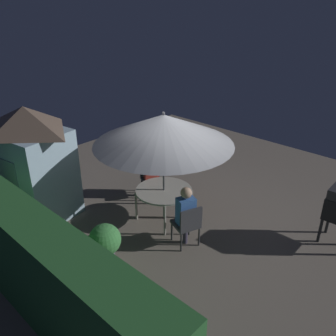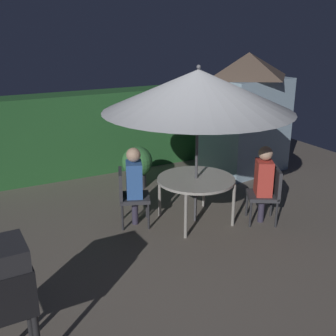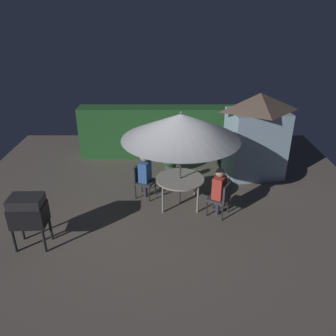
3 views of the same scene
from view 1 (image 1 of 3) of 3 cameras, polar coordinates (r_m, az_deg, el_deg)
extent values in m
plane|color=#6B6056|center=(8.01, 3.29, -8.08)|extent=(11.00, 11.00, 0.00)
cube|color=#28602D|center=(5.77, -20.16, -14.83)|extent=(5.65, 0.68, 1.70)
cube|color=#9EBCD1|center=(8.27, -20.68, -0.78)|extent=(1.74, 1.43, 1.98)
pyramid|color=brown|center=(7.83, -22.09, 7.39)|extent=(1.85, 1.51, 0.51)
cube|color=gray|center=(8.09, -23.92, -3.76)|extent=(0.66, 0.12, 1.55)
cylinder|color=#B2ADA3|center=(7.63, -0.67, -3.65)|extent=(1.23, 1.23, 0.04)
cylinder|color=gray|center=(7.85, 3.80, -5.88)|extent=(0.05, 0.05, 0.69)
cylinder|color=gray|center=(8.34, -0.77, -3.79)|extent=(0.05, 0.05, 0.69)
cylinder|color=gray|center=(7.31, -0.52, -8.49)|extent=(0.05, 0.05, 0.69)
cylinder|color=gray|center=(7.83, -5.12, -6.05)|extent=(0.05, 0.05, 0.69)
cylinder|color=#4C4C51|center=(7.40, -0.69, -0.33)|extent=(0.04, 0.04, 2.40)
cone|color=gray|center=(7.05, -0.73, 6.22)|extent=(2.85, 2.85, 0.61)
sphere|color=#4C4C51|center=(6.95, -0.74, 8.83)|extent=(0.06, 0.06, 0.06)
cylinder|color=#262628|center=(8.12, 24.36, -7.83)|extent=(0.06, 0.06, 0.55)
cylinder|color=#262628|center=(7.78, 23.27, -9.18)|extent=(0.06, 0.06, 0.55)
cube|color=#38383D|center=(8.65, -2.68, -1.88)|extent=(0.63, 0.63, 0.06)
cube|color=#38383D|center=(8.73, -3.07, 0.04)|extent=(0.27, 0.42, 0.45)
cylinder|color=#2C2C30|center=(8.97, -1.75, -2.41)|extent=(0.04, 0.04, 0.45)
cylinder|color=#2C2C30|center=(8.88, -4.23, -2.77)|extent=(0.04, 0.04, 0.45)
cylinder|color=#2C2C30|center=(8.63, -1.02, -3.61)|extent=(0.04, 0.04, 0.45)
cylinder|color=#2C2C30|center=(8.54, -3.60, -3.99)|extent=(0.04, 0.04, 0.45)
cube|color=#38383D|center=(7.04, 2.82, -8.97)|extent=(0.59, 0.59, 0.06)
cube|color=#38383D|center=(6.76, 3.73, -8.31)|extent=(0.21, 0.45, 0.45)
cylinder|color=#2C2C30|center=(6.95, 2.12, -11.76)|extent=(0.04, 0.04, 0.45)
cylinder|color=#2C2C30|center=(7.12, 5.01, -10.85)|extent=(0.04, 0.04, 0.45)
cylinder|color=#2C2C30|center=(7.24, 0.60, -10.04)|extent=(0.04, 0.04, 0.45)
cylinder|color=#2C2C30|center=(7.39, 3.40, -9.21)|extent=(0.04, 0.04, 0.45)
cylinder|color=#4C4C51|center=(6.84, -9.87, -13.87)|extent=(0.33, 0.33, 0.28)
sphere|color=#3D8442|center=(6.60, -10.13, -11.27)|extent=(0.59, 0.59, 0.59)
cube|color=#CC3D33|center=(8.51, -2.72, -0.06)|extent=(0.38, 0.41, 0.55)
sphere|color=tan|center=(8.34, -2.78, 2.38)|extent=(0.22, 0.22, 0.22)
cylinder|color=#383347|center=(8.74, -2.65, -3.10)|extent=(0.10, 0.10, 0.48)
cube|color=#3866B2|center=(6.87, 2.88, -6.88)|extent=(0.35, 0.40, 0.55)
sphere|color=tan|center=(6.67, 2.95, -4.02)|extent=(0.22, 0.22, 0.22)
cylinder|color=#383347|center=(7.16, 2.79, -10.35)|extent=(0.10, 0.10, 0.48)
camera|label=2|loc=(10.22, 35.77, 12.86)|focal=44.50mm
camera|label=3|loc=(13.07, 26.15, 24.21)|focal=36.00mm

